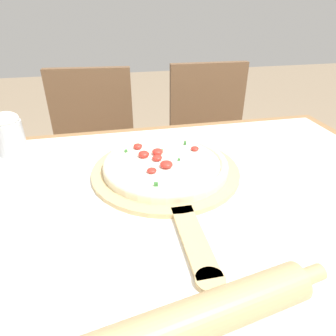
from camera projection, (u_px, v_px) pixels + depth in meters
dining_table at (199, 240)px, 0.74m from camera, size 1.18×0.93×0.77m
towel_cloth at (201, 200)px, 0.68m from camera, size 1.10×0.85×0.00m
pizza_peel at (167, 174)px, 0.76m from camera, size 0.38×0.57×0.01m
pizza at (165, 164)px, 0.77m from camera, size 0.32×0.32×0.04m
rolling_pin at (178, 326)px, 0.39m from camera, size 0.48×0.12×0.06m
chair_left at (94, 154)px, 1.42m from camera, size 0.44×0.44×0.91m
chair_right at (210, 144)px, 1.52m from camera, size 0.41×0.41×0.91m
flour_cup at (8, 133)px, 0.85m from camera, size 0.08×0.08×0.12m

